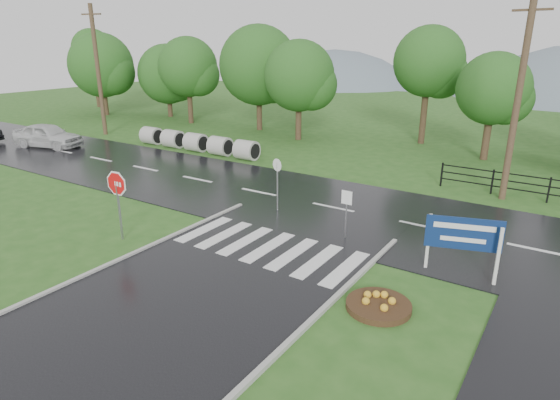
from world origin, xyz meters
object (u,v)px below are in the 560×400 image
Objects in this scene: stop_sign at (117,190)px; estate_billboard at (463,237)px; car_white at (50,147)px; culvert_pipes at (196,142)px.

estate_billboard is at bearing 19.07° from stop_sign.
estate_billboard is 0.45× the size of car_white.
stop_sign reaches higher than car_white.
estate_billboard reaches higher than culvert_pipes.
culvert_pipes is at bearing 122.27° from stop_sign.
estate_billboard reaches higher than car_white.
stop_sign is 1.28× the size of estate_billboard.
estate_billboard is at bearing -24.15° from culvert_pipes.
estate_billboard is at bearing -111.71° from car_white.
culvert_pipes is at bearing -77.38° from car_white.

